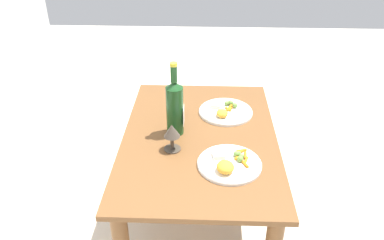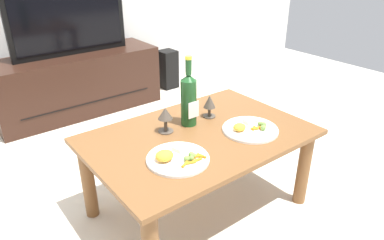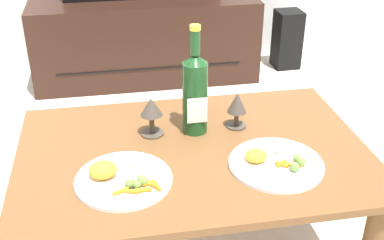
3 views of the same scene
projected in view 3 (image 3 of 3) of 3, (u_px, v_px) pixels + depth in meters
The scene contains 8 objects.
dining_table at pixel (193, 171), 1.63m from camera, with size 1.12×0.76×0.47m.
tv_stand at pixel (145, 39), 3.15m from camera, with size 1.39×0.49×0.52m.
floor_speaker at pixel (287, 39), 3.34m from camera, with size 0.16×0.16×0.39m, color black.
wine_bottle at pixel (195, 91), 1.63m from camera, with size 0.08×0.09×0.37m.
goblet_left at pixel (151, 110), 1.64m from camera, with size 0.08×0.08×0.13m.
goblet_right at pixel (237, 105), 1.69m from camera, with size 0.07×0.07×0.13m.
dinner_plate_left at pixel (122, 178), 1.43m from camera, with size 0.28×0.28×0.06m.
dinner_plate_right at pixel (276, 162), 1.51m from camera, with size 0.29×0.29×0.05m.
Camera 3 is at (-0.24, -1.33, 1.32)m, focal length 46.38 mm.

